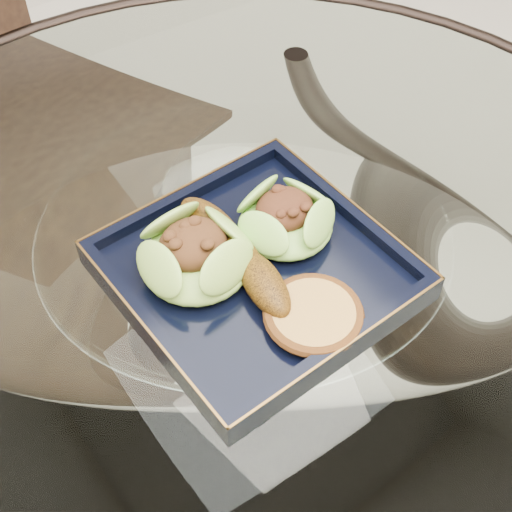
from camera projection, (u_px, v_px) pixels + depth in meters
dining_table at (246, 343)px, 0.90m from camera, size 1.13×1.13×0.77m
dining_chair at (18, 193)px, 1.14m from camera, size 0.56×0.56×0.97m
navy_plate at (256, 274)px, 0.75m from camera, size 0.28×0.28×0.02m
lettuce_wrap_left at (196, 257)px, 0.72m from camera, size 0.14×0.14×0.04m
lettuce_wrap_right at (286, 220)px, 0.76m from camera, size 0.11×0.11×0.04m
roasted_plantain at (236, 253)px, 0.73m from camera, size 0.04×0.18×0.03m
crumb_patty at (313, 316)px, 0.69m from camera, size 0.11×0.11×0.02m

